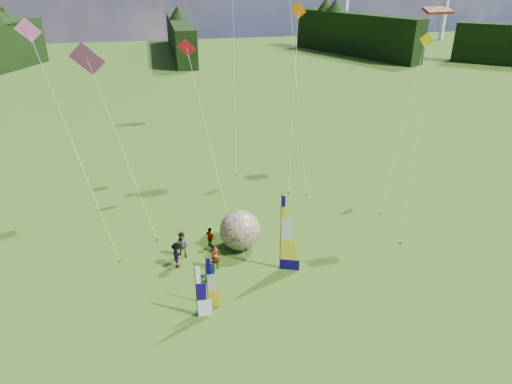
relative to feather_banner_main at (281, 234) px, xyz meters
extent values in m
plane|color=#50761B|center=(-0.47, -3.52, -2.66)|extent=(220.00, 220.00, 0.00)
sphere|color=#000F79|center=(-2.05, 3.05, -1.26)|extent=(3.52, 3.52, 2.80)
imported|color=#66594C|center=(-4.06, 0.89, -1.76)|extent=(0.77, 0.64, 1.82)
imported|color=#66594C|center=(-6.02, 2.69, -1.72)|extent=(1.02, 0.87, 1.90)
imported|color=#66594C|center=(-6.44, 1.65, -1.76)|extent=(0.56, 1.21, 1.81)
imported|color=#66594C|center=(-4.06, 3.56, -1.90)|extent=(0.82, 0.93, 1.52)
camera|label=1|loc=(-6.74, -23.48, 14.97)|focal=32.00mm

